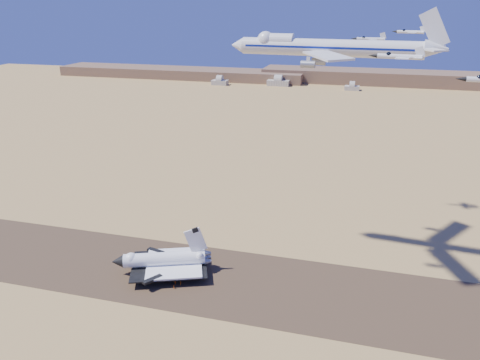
% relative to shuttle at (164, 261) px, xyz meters
% --- Properties ---
extents(ground, '(1200.00, 1200.00, 0.00)m').
position_rel_shuttle_xyz_m(ground, '(16.06, 0.22, -5.47)').
color(ground, tan).
rests_on(ground, ground).
extents(runway, '(600.00, 50.00, 0.06)m').
position_rel_shuttle_xyz_m(runway, '(16.06, 0.22, -5.44)').
color(runway, '#503A28').
rests_on(runway, ground).
extents(ridgeline, '(960.00, 90.00, 18.00)m').
position_rel_shuttle_xyz_m(ridgeline, '(81.38, 527.52, 2.16)').
color(ridgeline, brown).
rests_on(ridgeline, ground).
extents(hangars, '(200.50, 29.50, 30.00)m').
position_rel_shuttle_xyz_m(hangars, '(-47.94, 478.65, -0.64)').
color(hangars, beige).
rests_on(hangars, ground).
extents(shuttle, '(41.81, 34.63, 20.34)m').
position_rel_shuttle_xyz_m(shuttle, '(0.00, 0.00, 0.00)').
color(shuttle, white).
rests_on(shuttle, runway).
extents(carrier_747, '(83.69, 64.66, 20.84)m').
position_rel_shuttle_xyz_m(carrier_747, '(57.51, 34.01, 84.99)').
color(carrier_747, silver).
extents(crew_a, '(0.46, 0.69, 1.89)m').
position_rel_shuttle_xyz_m(crew_a, '(10.42, -7.68, -4.46)').
color(crew_a, orange).
rests_on(crew_a, runway).
extents(crew_b, '(0.90, 1.00, 1.79)m').
position_rel_shuttle_xyz_m(crew_b, '(8.13, -7.59, -4.51)').
color(crew_b, orange).
rests_on(crew_b, runway).
extents(crew_c, '(0.92, 1.08, 1.64)m').
position_rel_shuttle_xyz_m(crew_c, '(8.81, -10.75, -4.59)').
color(crew_c, orange).
rests_on(crew_c, runway).
extents(chase_jet_a, '(16.19, 9.03, 4.05)m').
position_rel_shuttle_xyz_m(chase_jet_a, '(83.91, -6.19, 86.35)').
color(chase_jet_a, silver).
extents(chase_jet_c, '(16.74, 8.92, 4.17)m').
position_rel_shuttle_xyz_m(chase_jet_c, '(74.72, 87.76, 85.02)').
color(chase_jet_c, silver).
extents(chase_jet_d, '(16.02, 9.23, 4.06)m').
position_rel_shuttle_xyz_m(chase_jet_d, '(93.41, 96.83, 88.10)').
color(chase_jet_d, silver).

